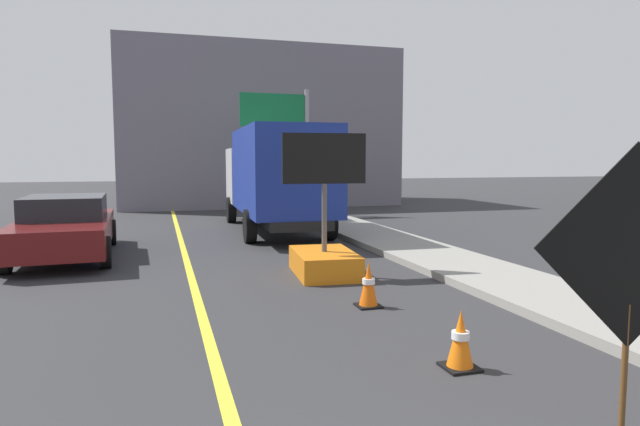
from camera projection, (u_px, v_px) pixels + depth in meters
sidewalk_curb at (534, 291)px, 8.82m from camera, size 1.91×48.00×0.14m
lane_center_stripe at (204, 323)px, 7.34m from camera, size 0.14×36.00×0.01m
roadwork_sign at (631, 252)px, 4.28m from camera, size 1.61×0.32×2.33m
arrow_board_trailer at (324, 250)px, 10.42m from camera, size 1.60×1.88×2.70m
box_truck at (276, 176)px, 16.67m from camera, size 2.64×7.83×3.11m
pickup_car at (65, 226)px, 12.32m from camera, size 2.21×5.03×1.38m
highway_guide_sign at (288, 129)px, 21.58m from camera, size 2.79×0.20×5.00m
far_building_block at (256, 130)px, 27.77m from camera, size 13.11×6.99×7.52m
traffic_cone_near_sign at (460, 340)px, 5.71m from camera, size 0.36×0.36×0.63m
traffic_cone_mid_lane at (369, 285)px, 8.14m from camera, size 0.36×0.36×0.68m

